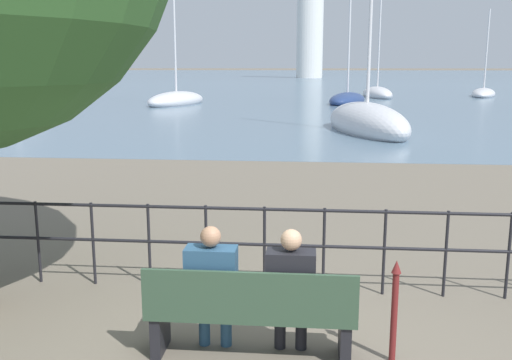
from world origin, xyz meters
TOP-DOWN VIEW (x-y plane):
  - ground_plane at (0.00, 0.00)m, footprint 1000.00×1000.00m
  - harbor_water at (0.00, 161.10)m, footprint 600.00×300.00m
  - park_bench at (0.00, -0.06)m, footprint 1.96×0.45m
  - seated_person_left at (-0.37, 0.01)m, footprint 0.48×0.35m
  - seated_person_right at (0.37, 0.01)m, footprint 0.45×0.35m
  - promenade_railing at (-0.00, 1.60)m, footprint 11.44×0.04m
  - closed_umbrella at (1.32, 0.00)m, footprint 0.09×0.09m
  - sailboat_0 at (3.19, 36.57)m, footprint 3.79×6.11m
  - sailboat_1 at (-8.75, 34.35)m, footprint 4.10×6.92m
  - sailboat_2 at (15.78, 47.48)m, footprint 3.99×6.90m
  - sailboat_3 at (6.24, 45.01)m, footprint 2.83×6.62m
  - sailboat_4 at (2.85, 18.70)m, footprint 3.95×7.49m
  - sailboat_5 at (-16.81, 27.53)m, footprint 3.22×6.52m
  - harbor_lighthouse at (0.27, 121.69)m, footprint 5.65×5.65m

SIDE VIEW (x-z plane):
  - ground_plane at x=0.00m, z-range 0.00..0.00m
  - harbor_water at x=0.00m, z-range 0.00..0.01m
  - sailboat_2 at x=15.78m, z-range -3.63..4.13m
  - sailboat_3 at x=6.24m, z-range -4.31..4.92m
  - sailboat_0 at x=3.19m, z-range -5.32..5.94m
  - sailboat_1 at x=-8.75m, z-range -5.79..6.44m
  - sailboat_4 at x=2.85m, z-range -4.63..5.39m
  - sailboat_5 at x=-16.81m, z-range -4.76..5.53m
  - park_bench at x=0.00m, z-range -0.01..0.89m
  - closed_umbrella at x=1.32m, z-range 0.06..1.04m
  - seated_person_right at x=0.37m, z-range 0.06..1.31m
  - seated_person_left at x=-0.37m, z-range 0.06..1.32m
  - promenade_railing at x=0.00m, z-range 0.17..1.22m
  - harbor_lighthouse at x=0.27m, z-range -0.92..25.56m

